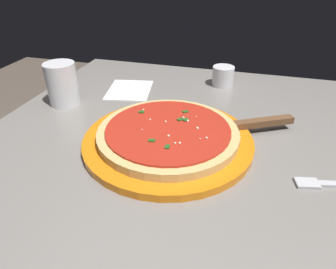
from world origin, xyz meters
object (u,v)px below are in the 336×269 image
object	(u,v)px
cup_small_sauce	(223,76)
napkin_folded_right	(130,90)
cup_tall_drink	(62,84)
serving_plate	(168,140)
pizza_server	(245,125)
pizza	(168,133)

from	to	relation	value
cup_small_sauce	napkin_folded_right	world-z (taller)	cup_small_sauce
cup_tall_drink	serving_plate	bearing A→B (deg)	-109.92
pizza_server	napkin_folded_right	world-z (taller)	pizza_server
pizza	cup_tall_drink	xyz separation A→B (m)	(0.11, 0.29, 0.03)
pizza_server	cup_tall_drink	world-z (taller)	cup_tall_drink
pizza	napkin_folded_right	size ratio (longest dim) A/B	2.00
cup_tall_drink	napkin_folded_right	bearing A→B (deg)	-45.73
pizza_server	cup_small_sauce	world-z (taller)	cup_small_sauce
pizza_server	cup_small_sauce	xyz separation A→B (m)	(0.25, 0.07, 0.01)
serving_plate	cup_tall_drink	distance (m)	0.31
pizza_server	napkin_folded_right	size ratio (longest dim) A/B	1.59
serving_plate	pizza_server	xyz separation A→B (m)	(0.08, -0.14, 0.01)
cup_small_sauce	pizza_server	bearing A→B (deg)	-163.38
pizza	pizza_server	xyz separation A→B (m)	(0.08, -0.14, -0.00)
pizza	napkin_folded_right	distance (m)	0.28
pizza	cup_small_sauce	world-z (taller)	cup_small_sauce
pizza	napkin_folded_right	world-z (taller)	pizza
cup_small_sauce	napkin_folded_right	xyz separation A→B (m)	(-0.10, 0.24, -0.03)
napkin_folded_right	cup_tall_drink	bearing A→B (deg)	134.27
cup_small_sauce	napkin_folded_right	size ratio (longest dim) A/B	0.43
pizza	pizza_server	distance (m)	0.16
serving_plate	napkin_folded_right	distance (m)	0.28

